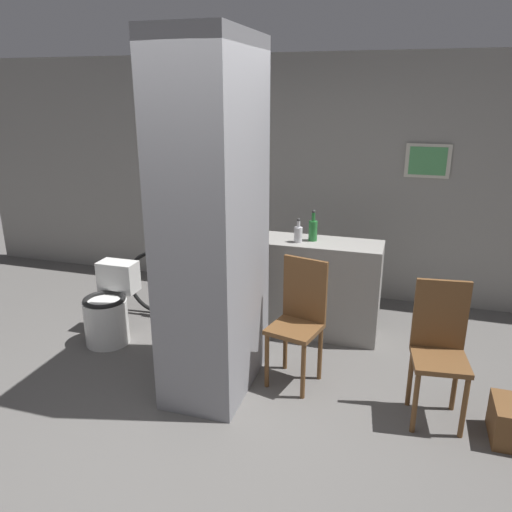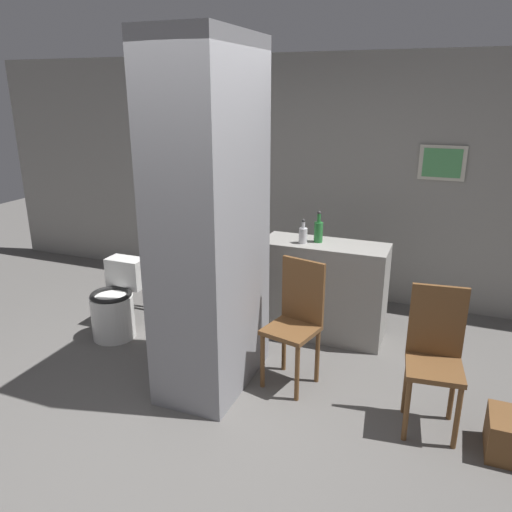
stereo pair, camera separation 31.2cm
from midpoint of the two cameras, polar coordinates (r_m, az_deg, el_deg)
ground_plane at (r=3.81m, az=-5.76°, el=-17.48°), size 14.00×14.00×0.00m
wall_back at (r=5.62m, az=6.24°, el=8.85°), size 8.00×0.09×2.60m
pillar_center at (r=3.65m, az=-2.81°, el=3.71°), size 0.60×1.00×2.60m
counter_shelf at (r=4.73m, az=9.56°, el=-3.86°), size 1.14×0.44×0.91m
toilet at (r=4.86m, az=-13.96°, el=-5.50°), size 0.40×0.56×0.70m
chair_near_pillar at (r=3.92m, az=6.89°, el=-7.10°), size 0.44×0.44×1.00m
chair_by_doorway at (r=3.66m, az=22.11°, el=-10.33°), size 0.41×0.41×1.00m
bicycle at (r=5.01m, az=-3.00°, el=-3.49°), size 1.79×0.42×0.74m
bottle_tall at (r=4.57m, az=9.10°, el=2.85°), size 0.08×0.08×0.29m
bottle_short at (r=4.53m, az=7.37°, el=2.43°), size 0.08×0.08×0.22m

